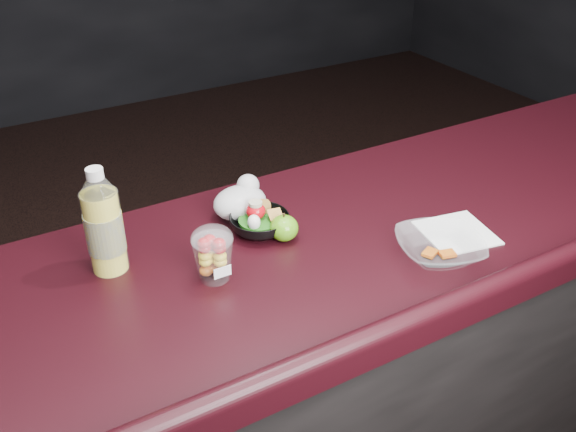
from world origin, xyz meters
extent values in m
cube|color=black|center=(0.00, 0.30, 0.49)|extent=(4.00, 0.65, 0.98)
cube|color=black|center=(0.00, 0.30, 1.00)|extent=(4.06, 0.71, 0.04)
cylinder|color=yellow|center=(-0.39, 0.44, 1.12)|extent=(0.08, 0.08, 0.19)
cylinder|color=white|center=(-0.39, 0.44, 1.12)|extent=(0.08, 0.08, 0.19)
cone|color=white|center=(-0.39, 0.44, 1.23)|extent=(0.08, 0.08, 0.03)
cylinder|color=white|center=(-0.39, 0.44, 1.26)|extent=(0.04, 0.04, 0.02)
cylinder|color=#072D99|center=(-0.39, 0.44, 1.12)|extent=(0.08, 0.08, 0.09)
ellipsoid|color=white|center=(-0.21, 0.29, 1.12)|extent=(0.09, 0.09, 0.05)
ellipsoid|color=#4D860F|center=(0.00, 0.34, 1.05)|extent=(0.07, 0.07, 0.06)
cylinder|color=black|center=(0.00, 0.34, 1.09)|extent=(0.01, 0.01, 0.01)
ellipsoid|color=silver|center=(-0.05, 0.49, 1.06)|extent=(0.14, 0.11, 0.08)
sphere|color=silver|center=(-0.01, 0.51, 1.09)|extent=(0.06, 0.06, 0.06)
imported|color=black|center=(-0.04, 0.40, 1.04)|extent=(0.16, 0.16, 0.05)
cylinder|color=#0F470C|center=(-0.04, 0.40, 1.05)|extent=(0.10, 0.10, 0.01)
ellipsoid|color=#B30711|center=(-0.04, 0.41, 1.07)|extent=(0.05, 0.05, 0.04)
cylinder|color=beige|center=(-0.04, 0.41, 1.09)|extent=(0.03, 0.03, 0.01)
ellipsoid|color=white|center=(-0.06, 0.38, 1.07)|extent=(0.03, 0.03, 0.04)
imported|color=silver|center=(0.27, 0.11, 1.04)|extent=(0.25, 0.25, 0.05)
cube|color=#990F0C|center=(0.25, 0.12, 1.03)|extent=(0.04, 0.04, 0.01)
cube|color=#990F0C|center=(0.28, 0.09, 1.03)|extent=(0.04, 0.04, 0.01)
cube|color=white|center=(0.37, 0.16, 1.02)|extent=(0.19, 0.19, 0.00)
camera|label=1|loc=(-0.63, -0.76, 1.85)|focal=40.00mm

